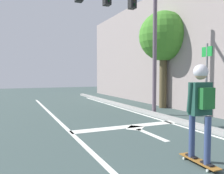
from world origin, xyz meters
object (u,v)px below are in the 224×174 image
Objects in this scene: skateboard at (199,161)px; skater at (201,100)px; street_sign_post at (207,73)px; roadside_tree at (164,37)px; traffic_signal_mast at (128,18)px.

skater is (-0.00, -0.02, 1.09)m from skateboard.
skater is at bearing -137.88° from street_sign_post.
skateboard is 7.83m from roadside_tree.
roadside_tree reaches higher than street_sign_post.
traffic_signal_mast is at bearing 77.60° from skater.
skateboard is at bearing -102.43° from traffic_signal_mast.
skateboard is 0.34× the size of street_sign_post.
roadside_tree reaches higher than skater.
street_sign_post is 0.55× the size of roadside_tree.
street_sign_post is 4.31m from roadside_tree.
skateboard is 5.99m from traffic_signal_mast.
street_sign_post reaches higher than skateboard.
traffic_signal_mast is at bearing -152.37° from roadside_tree.
street_sign_post is at bearing -57.47° from traffic_signal_mast.
skater reaches higher than skateboard.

